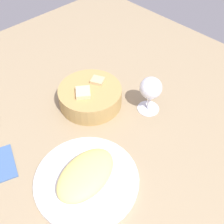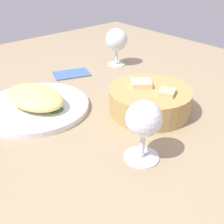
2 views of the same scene
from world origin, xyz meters
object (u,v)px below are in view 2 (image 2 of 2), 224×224
object	(u,v)px
wine_glass_near	(144,122)
wine_glass_far	(116,41)
bread_basket	(150,100)
plate	(36,107)
folded_napkin	(72,73)

from	to	relation	value
wine_glass_near	wine_glass_far	xyz separation A→B (cm)	(-40.73, 30.14, 0.26)
bread_basket	wine_glass_near	distance (cm)	18.96
wine_glass_near	wine_glass_far	size ratio (longest dim) A/B	0.98
bread_basket	wine_glass_near	size ratio (longest dim) A/B	1.63
plate	wine_glass_near	world-z (taller)	wine_glass_near
wine_glass_near	folded_napkin	xyz separation A→B (cm)	(-43.46, 13.53, -7.56)
folded_napkin	wine_glass_near	bearing A→B (deg)	-87.71
bread_basket	wine_glass_near	bearing A→B (deg)	-52.20
plate	folded_napkin	distance (cm)	23.47
plate	wine_glass_far	bearing A→B (deg)	105.90
bread_basket	folded_napkin	size ratio (longest dim) A/B	1.79
wine_glass_far	bread_basket	bearing A→B (deg)	-27.96
wine_glass_far	plate	bearing A→B (deg)	-74.10
bread_basket	wine_glass_far	size ratio (longest dim) A/B	1.59
bread_basket	folded_napkin	bearing A→B (deg)	-178.31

